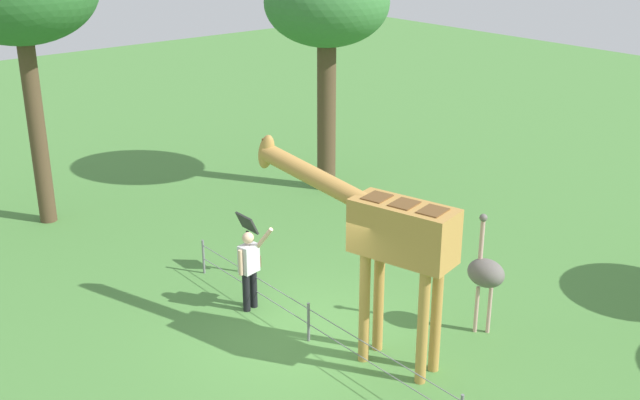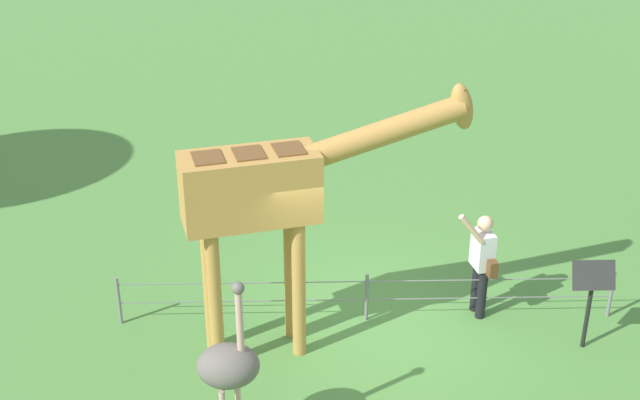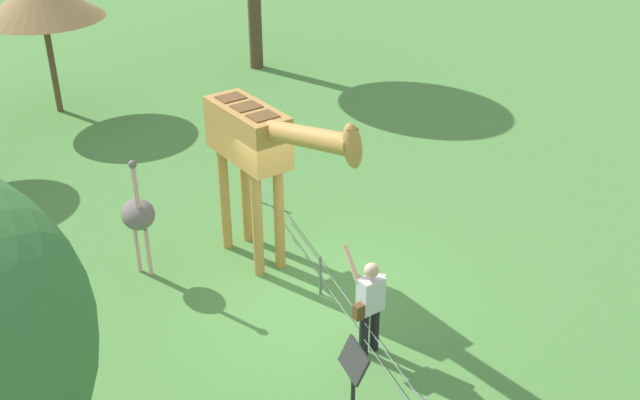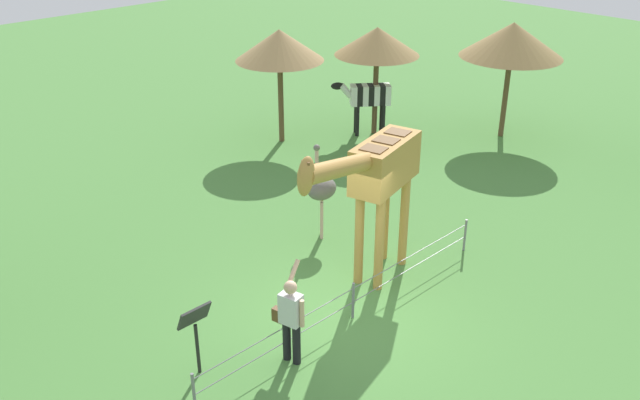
% 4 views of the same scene
% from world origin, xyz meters
% --- Properties ---
extents(ground_plane, '(60.00, 60.00, 0.00)m').
position_xyz_m(ground_plane, '(0.00, 0.00, 0.00)').
color(ground_plane, '#4C843D').
extents(giraffe, '(3.84, 1.41, 3.57)m').
position_xyz_m(giraffe, '(-1.23, -0.52, 2.31)').
color(giraffe, '#BC8942').
rests_on(giraffe, ground_plane).
extents(visitor, '(0.61, 0.57, 1.74)m').
position_xyz_m(visitor, '(1.62, 0.20, 0.90)').
color(visitor, black).
rests_on(visitor, ground_plane).
extents(ostrich, '(0.70, 0.56, 2.25)m').
position_xyz_m(ostrich, '(-1.73, -2.52, 1.18)').
color(ostrich, '#CC9E93').
rests_on(ostrich, ground_plane).
extents(info_sign, '(0.56, 0.21, 1.32)m').
position_xyz_m(info_sign, '(2.92, -0.64, 0.95)').
color(info_sign, black).
rests_on(info_sign, ground_plane).
extents(wire_fence, '(7.05, 0.05, 0.75)m').
position_xyz_m(wire_fence, '(0.00, 0.09, 0.40)').
color(wire_fence, slate).
rests_on(wire_fence, ground_plane).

